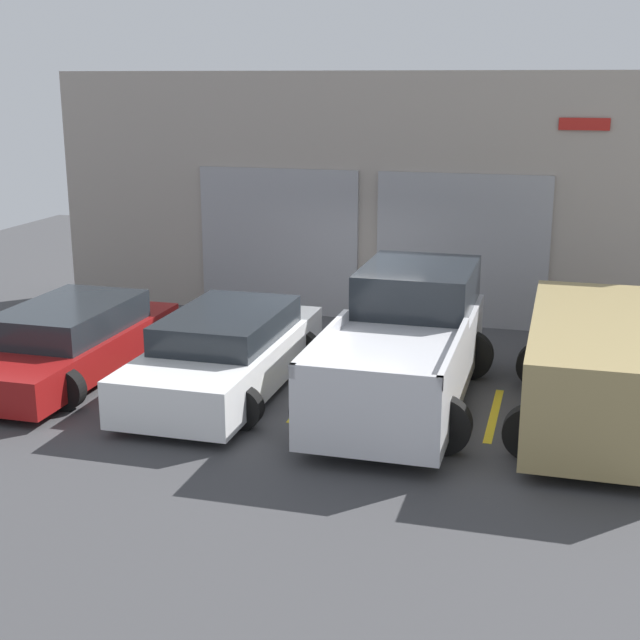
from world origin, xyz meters
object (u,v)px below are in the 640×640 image
at_px(sedan_white, 227,353).
at_px(van_right, 69,341).
at_px(pickup_truck, 405,345).
at_px(sedan_side, 598,368).

distance_m(sedan_white, van_right, 2.77).
distance_m(pickup_truck, van_right, 5.56).
distance_m(pickup_truck, sedan_side, 2.78).
bearing_deg(sedan_white, pickup_truck, 5.30).
relative_size(pickup_truck, sedan_side, 1.09).
bearing_deg(sedan_side, pickup_truck, 174.27).
height_order(sedan_white, van_right, sedan_white).
height_order(sedan_side, van_right, sedan_side).
relative_size(sedan_white, sedan_side, 1.02).
xyz_separation_m(pickup_truck, van_right, (-5.54, -0.25, -0.31)).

